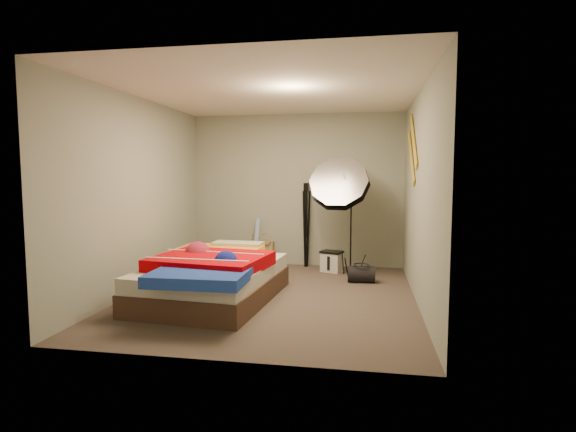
% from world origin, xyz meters
% --- Properties ---
extents(floor, '(4.00, 4.00, 0.00)m').
position_xyz_m(floor, '(0.00, 0.00, 0.00)').
color(floor, '#493E37').
rests_on(floor, ground).
extents(ceiling, '(4.00, 4.00, 0.00)m').
position_xyz_m(ceiling, '(0.00, 0.00, 2.50)').
color(ceiling, silver).
rests_on(ceiling, wall_back).
extents(wall_back, '(3.50, 0.00, 3.50)m').
position_xyz_m(wall_back, '(0.00, 2.00, 1.25)').
color(wall_back, gray).
rests_on(wall_back, floor).
extents(wall_front, '(3.50, 0.00, 3.50)m').
position_xyz_m(wall_front, '(0.00, -2.00, 1.25)').
color(wall_front, gray).
rests_on(wall_front, floor).
extents(wall_left, '(0.00, 4.00, 4.00)m').
position_xyz_m(wall_left, '(-1.75, 0.00, 1.25)').
color(wall_left, gray).
rests_on(wall_left, floor).
extents(wall_right, '(0.00, 4.00, 4.00)m').
position_xyz_m(wall_right, '(1.75, 0.00, 1.25)').
color(wall_right, gray).
rests_on(wall_right, floor).
extents(tote_bag, '(0.41, 0.21, 0.41)m').
position_xyz_m(tote_bag, '(-0.57, 1.90, 0.20)').
color(tote_bag, tan).
rests_on(tote_bag, floor).
extents(wrapping_roll, '(0.15, 0.24, 0.79)m').
position_xyz_m(wrapping_roll, '(-0.65, 1.81, 0.39)').
color(wrapping_roll, '#4A7BB6').
rests_on(wrapping_roll, floor).
extents(camera_case, '(0.36, 0.31, 0.30)m').
position_xyz_m(camera_case, '(0.63, 1.53, 0.15)').
color(camera_case, silver).
rests_on(camera_case, floor).
extents(duffel_bag, '(0.39, 0.25, 0.23)m').
position_xyz_m(duffel_bag, '(1.09, 0.91, 0.11)').
color(duffel_bag, black).
rests_on(duffel_bag, floor).
extents(wall_stripe_upper, '(0.02, 0.91, 0.78)m').
position_xyz_m(wall_stripe_upper, '(1.73, 0.60, 1.95)').
color(wall_stripe_upper, gold).
rests_on(wall_stripe_upper, wall_right).
extents(wall_stripe_lower, '(0.02, 0.91, 0.78)m').
position_xyz_m(wall_stripe_lower, '(1.73, 0.85, 1.75)').
color(wall_stripe_lower, gold).
rests_on(wall_stripe_lower, wall_right).
extents(bed, '(1.54, 2.19, 0.58)m').
position_xyz_m(bed, '(-0.66, -0.29, 0.29)').
color(bed, '#482F24').
rests_on(bed, floor).
extents(photo_umbrella, '(1.14, 0.88, 1.88)m').
position_xyz_m(photo_umbrella, '(0.76, 1.24, 1.35)').
color(photo_umbrella, black).
rests_on(photo_umbrella, floor).
extents(camera_tripod, '(0.08, 0.08, 1.38)m').
position_xyz_m(camera_tripod, '(0.18, 1.87, 0.79)').
color(camera_tripod, black).
rests_on(camera_tripod, floor).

